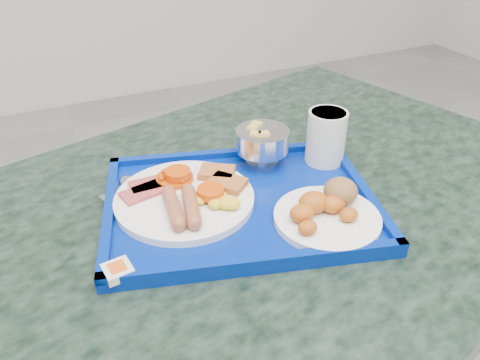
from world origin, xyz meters
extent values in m
cylinder|color=slate|center=(0.14, 0.71, 0.35)|extent=(0.10, 0.10, 0.65)
cube|color=black|center=(0.14, 0.71, 0.69)|extent=(1.30, 1.03, 0.04)
cube|color=navy|center=(0.10, 0.70, 0.72)|extent=(0.49, 0.41, 0.01)
cube|color=navy|center=(0.14, 0.84, 0.73)|extent=(0.41, 0.13, 0.01)
cube|color=navy|center=(0.06, 0.56, 0.73)|extent=(0.41, 0.13, 0.01)
cube|color=navy|center=(0.30, 0.64, 0.73)|extent=(0.10, 0.30, 0.01)
cube|color=navy|center=(-0.09, 0.75, 0.73)|extent=(0.10, 0.30, 0.01)
cylinder|color=white|center=(0.02, 0.73, 0.73)|extent=(0.22, 0.22, 0.01)
cube|color=#C04C4F|center=(-0.01, 0.78, 0.74)|extent=(0.08, 0.04, 0.01)
cube|color=#C04C4F|center=(-0.03, 0.77, 0.74)|extent=(0.08, 0.05, 0.01)
cylinder|color=#C04708|center=(0.02, 0.78, 0.74)|extent=(0.06, 0.06, 0.01)
sphere|color=#C04708|center=(0.03, 0.79, 0.75)|extent=(0.01, 0.01, 0.01)
sphere|color=#C04708|center=(0.04, 0.78, 0.75)|extent=(0.01, 0.01, 0.01)
sphere|color=#C04708|center=(0.02, 0.79, 0.75)|extent=(0.01, 0.01, 0.01)
sphere|color=#C04708|center=(0.01, 0.80, 0.75)|extent=(0.01, 0.01, 0.01)
sphere|color=#C04708|center=(0.00, 0.78, 0.75)|extent=(0.01, 0.01, 0.01)
sphere|color=#C04708|center=(0.03, 0.79, 0.75)|extent=(0.01, 0.01, 0.01)
sphere|color=#C04708|center=(0.01, 0.77, 0.75)|extent=(0.01, 0.01, 0.01)
sphere|color=#C04708|center=(0.03, 0.77, 0.75)|extent=(0.01, 0.01, 0.01)
sphere|color=#C04708|center=(0.03, 0.76, 0.75)|extent=(0.01, 0.01, 0.01)
sphere|color=#C04708|center=(0.02, 0.78, 0.75)|extent=(0.01, 0.01, 0.01)
sphere|color=#C04708|center=(0.04, 0.76, 0.75)|extent=(0.01, 0.01, 0.01)
sphere|color=#C04708|center=(0.00, 0.79, 0.75)|extent=(0.01, 0.01, 0.01)
sphere|color=#C04708|center=(0.02, 0.77, 0.75)|extent=(0.01, 0.01, 0.01)
sphere|color=#C04708|center=(0.03, 0.79, 0.75)|extent=(0.01, 0.01, 0.01)
sphere|color=#C04708|center=(0.02, 0.79, 0.75)|extent=(0.01, 0.01, 0.01)
cube|color=#C06930|center=(0.09, 0.77, 0.75)|extent=(0.07, 0.07, 0.01)
cube|color=#C06930|center=(0.09, 0.73, 0.75)|extent=(0.07, 0.07, 0.01)
cylinder|color=brown|center=(-0.01, 0.69, 0.75)|extent=(0.03, 0.09, 0.02)
cylinder|color=brown|center=(0.02, 0.69, 0.75)|extent=(0.04, 0.09, 0.02)
ellipsoid|color=yellow|center=(0.07, 0.70, 0.75)|extent=(0.02, 0.02, 0.01)
ellipsoid|color=yellow|center=(0.04, 0.71, 0.75)|extent=(0.02, 0.02, 0.02)
ellipsoid|color=yellow|center=(0.07, 0.68, 0.75)|extent=(0.03, 0.03, 0.02)
ellipsoid|color=yellow|center=(0.08, 0.67, 0.75)|extent=(0.03, 0.03, 0.02)
ellipsoid|color=yellow|center=(0.05, 0.71, 0.75)|extent=(0.02, 0.02, 0.01)
ellipsoid|color=yellow|center=(0.05, 0.68, 0.75)|extent=(0.02, 0.02, 0.01)
ellipsoid|color=yellow|center=(0.04, 0.70, 0.75)|extent=(0.02, 0.02, 0.01)
ellipsoid|color=yellow|center=(0.07, 0.68, 0.75)|extent=(0.02, 0.02, 0.01)
cylinder|color=#C73705|center=(0.03, 0.78, 0.75)|extent=(0.04, 0.04, 0.01)
cylinder|color=#C73705|center=(0.06, 0.71, 0.75)|extent=(0.04, 0.04, 0.01)
cylinder|color=white|center=(0.20, 0.59, 0.73)|extent=(0.16, 0.16, 0.01)
ellipsoid|color=#C05C16|center=(0.22, 0.57, 0.75)|extent=(0.03, 0.02, 0.02)
ellipsoid|color=#C05C16|center=(0.21, 0.60, 0.75)|extent=(0.04, 0.03, 0.03)
ellipsoid|color=#C05C16|center=(0.18, 0.61, 0.76)|extent=(0.05, 0.04, 0.03)
ellipsoid|color=#C05C16|center=(0.16, 0.60, 0.75)|extent=(0.04, 0.03, 0.03)
ellipsoid|color=#C05C16|center=(0.15, 0.57, 0.75)|extent=(0.03, 0.02, 0.02)
ellipsoid|color=brown|center=(0.23, 0.61, 0.76)|extent=(0.05, 0.05, 0.04)
cylinder|color=silver|center=(0.19, 0.79, 0.73)|extent=(0.06, 0.06, 0.01)
cylinder|color=silver|center=(0.19, 0.79, 0.74)|extent=(0.02, 0.02, 0.02)
cylinder|color=silver|center=(0.19, 0.79, 0.77)|extent=(0.10, 0.10, 0.04)
cube|color=#FBCD5F|center=(0.19, 0.78, 0.79)|extent=(0.02, 0.02, 0.01)
cube|color=#FBCD5F|center=(0.19, 0.82, 0.79)|extent=(0.02, 0.02, 0.01)
cube|color=#FBCD5F|center=(0.17, 0.79, 0.79)|extent=(0.02, 0.02, 0.01)
cube|color=#FBCD5F|center=(0.18, 0.81, 0.79)|extent=(0.02, 0.02, 0.01)
cylinder|color=white|center=(0.30, 0.75, 0.78)|extent=(0.07, 0.07, 0.10)
cylinder|color=#F8500D|center=(0.30, 0.75, 0.82)|extent=(0.06, 0.06, 0.01)
cube|color=silver|center=(-0.08, 0.74, 0.73)|extent=(0.05, 0.12, 0.00)
ellipsoid|color=silver|center=(-0.05, 0.82, 0.73)|extent=(0.04, 0.05, 0.01)
cube|color=silver|center=(-0.10, 0.74, 0.73)|extent=(0.07, 0.18, 0.00)
cube|color=white|center=(-0.11, 0.61, 0.73)|extent=(0.04, 0.04, 0.01)
cube|color=orange|center=(-0.11, 0.61, 0.74)|extent=(0.02, 0.02, 0.00)
camera|label=1|loc=(-0.16, 0.14, 1.16)|focal=35.00mm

